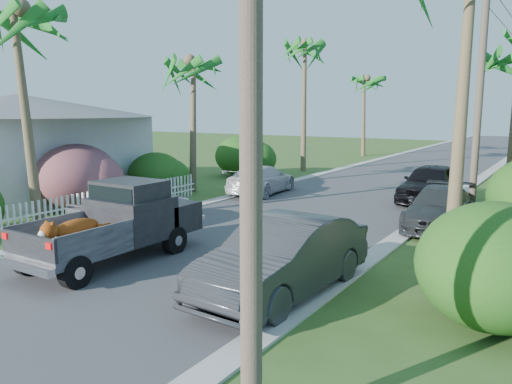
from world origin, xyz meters
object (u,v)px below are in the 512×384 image
Objects in this scene: parked_car_rn at (284,258)px; parked_car_ln at (134,205)px; utility_pole_b at (480,90)px; utility_pole_a at (251,45)px; parked_car_rm at (439,208)px; palm_l_c at (305,44)px; pickup_truck at (123,221)px; parked_car_rf at (430,183)px; house_left at (20,149)px; palm_l_d at (365,79)px; palm_l_b at (192,61)px; palm_l_a at (18,10)px; parked_car_lf at (262,180)px.

parked_car_ln is (-7.20, 2.62, -0.05)m from parked_car_rn.
parked_car_rn is 11.48m from utility_pole_b.
utility_pole_a is at bearing -90.00° from utility_pole_b.
parked_car_rm is 17.52m from palm_l_c.
parked_car_rm is 4.72m from utility_pole_b.
palm_l_c is (-2.40, 17.03, 7.15)m from parked_car_ln.
parked_car_rf is at bearing 68.95° from pickup_truck.
utility_pole_a reaches higher than parked_car_ln.
pickup_truck reaches higher than parked_car_rn.
parked_car_rn is 0.55× the size of house_left.
palm_l_d is at bearing 119.95° from utility_pole_b.
parked_car_rm is 0.50× the size of palm_l_c.
pickup_truck is 32.51m from palm_l_d.
parked_car_rn reaches higher than parked_car_rm.
utility_pole_b is at bearing 4.61° from palm_l_b.
utility_pole_b reaches higher than palm_l_a.
palm_l_a is at bearing -127.86° from parked_car_rf.
palm_l_a is 0.91× the size of utility_pole_a.
palm_l_d is at bearing -83.98° from parked_car_ln.
parked_car_ln is 0.60× the size of palm_l_b.
palm_l_c is (-2.40, 8.95, 7.24)m from parked_car_lf.
parked_car_lf is 10.00m from utility_pole_b.
palm_l_b is 8.92m from house_left.
parked_car_rf is 0.62× the size of palm_l_d.
palm_l_b is 0.96× the size of palm_l_d.
palm_l_a is at bearing -139.72° from utility_pole_b.
parked_car_rm is 26.83m from palm_l_d.
utility_pole_b is at bearing -138.56° from parked_car_ln.
pickup_truck is 12.64m from house_left.
parked_car_rf is at bearing 96.68° from utility_pole_a.
pickup_truck is at bearing -177.22° from parked_car_rn.
palm_l_a is 9.05m from palm_l_b.
pickup_truck is at bearing -60.23° from palm_l_b.
utility_pole_b is (9.20, 8.03, 3.84)m from parked_car_ln.
palm_l_b reaches higher than house_left.
parked_car_rf is 12.09m from palm_l_b.
parked_car_rn is 23.00m from palm_l_c.
parked_car_rn is 11.57m from palm_l_a.
house_left is 1.00× the size of utility_pole_a.
utility_pole_a is 1.00× the size of utility_pole_b.
pickup_truck reaches higher than parked_car_ln.
palm_l_c is at bearing -81.67° from parked_car_ln.
parked_car_rn is 1.07× the size of parked_car_rm.
parked_car_rm is at bearing -71.98° from parked_car_rf.
palm_l_b is at bearing -65.23° from parked_car_ln.
utility_pole_a is (0.60, -12.45, 3.93)m from parked_car_rm.
palm_l_a is 9.24m from house_left.
parked_car_rm is 1.02× the size of parked_car_ln.
utility_pole_b is at bearing 17.88° from house_left.
palm_l_c reaches higher than parked_car_ln.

